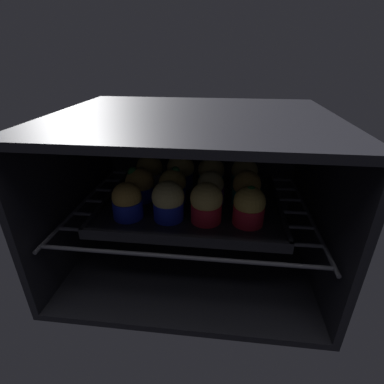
# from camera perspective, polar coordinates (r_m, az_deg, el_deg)

# --- Properties ---
(oven_cavity) EXTENTS (0.59, 0.47, 0.37)m
(oven_cavity) POSITION_cam_1_polar(r_m,az_deg,el_deg) (0.71, 0.41, 1.13)
(oven_cavity) COLOR black
(oven_cavity) RESTS_ON ground
(oven_rack) EXTENTS (0.55, 0.42, 0.01)m
(oven_rack) POSITION_cam_1_polar(r_m,az_deg,el_deg) (0.69, 0.02, -2.90)
(oven_rack) COLOR #51515B
(oven_rack) RESTS_ON oven_cavity
(baking_tray) EXTENTS (0.41, 0.32, 0.02)m
(baking_tray) POSITION_cam_1_polar(r_m,az_deg,el_deg) (0.69, -0.00, -2.18)
(baking_tray) COLOR black
(baking_tray) RESTS_ON oven_rack
(muffin_row0_col0) EXTENTS (0.06, 0.06, 0.08)m
(muffin_row0_col0) POSITION_cam_1_polar(r_m,az_deg,el_deg) (0.62, -12.76, -1.77)
(muffin_row0_col0) COLOR #1928B7
(muffin_row0_col0) RESTS_ON baking_tray
(muffin_row0_col1) EXTENTS (0.07, 0.07, 0.09)m
(muffin_row0_col1) POSITION_cam_1_polar(r_m,az_deg,el_deg) (0.60, -4.74, -1.85)
(muffin_row0_col1) COLOR #1928B7
(muffin_row0_col1) RESTS_ON baking_tray
(muffin_row0_col2) EXTENTS (0.07, 0.07, 0.09)m
(muffin_row0_col2) POSITION_cam_1_polar(r_m,az_deg,el_deg) (0.59, 2.87, -2.24)
(muffin_row0_col2) COLOR red
(muffin_row0_col2) RESTS_ON baking_tray
(muffin_row0_col3) EXTENTS (0.06, 0.06, 0.08)m
(muffin_row0_col3) POSITION_cam_1_polar(r_m,az_deg,el_deg) (0.59, 11.27, -2.82)
(muffin_row0_col3) COLOR red
(muffin_row0_col3) RESTS_ON baking_tray
(muffin_row1_col0) EXTENTS (0.07, 0.07, 0.08)m
(muffin_row1_col0) POSITION_cam_1_polar(r_m,az_deg,el_deg) (0.69, -10.33, 1.45)
(muffin_row1_col0) COLOR #1928B7
(muffin_row1_col0) RESTS_ON baking_tray
(muffin_row1_col1) EXTENTS (0.06, 0.06, 0.08)m
(muffin_row1_col1) POSITION_cam_1_polar(r_m,az_deg,el_deg) (0.67, -3.85, 1.09)
(muffin_row1_col1) COLOR #1928B7
(muffin_row1_col1) RESTS_ON baking_tray
(muffin_row1_col2) EXTENTS (0.06, 0.06, 0.08)m
(muffin_row1_col2) POSITION_cam_1_polar(r_m,az_deg,el_deg) (0.66, 3.72, 0.71)
(muffin_row1_col2) COLOR #7A238C
(muffin_row1_col2) RESTS_ON baking_tray
(muffin_row1_col3) EXTENTS (0.06, 0.06, 0.08)m
(muffin_row1_col3) POSITION_cam_1_polar(r_m,az_deg,el_deg) (0.66, 10.75, 0.59)
(muffin_row1_col3) COLOR #0C8C84
(muffin_row1_col3) RESTS_ON baking_tray
(muffin_row2_col0) EXTENTS (0.07, 0.07, 0.08)m
(muffin_row2_col0) POSITION_cam_1_polar(r_m,az_deg,el_deg) (0.76, -8.41, 4.18)
(muffin_row2_col0) COLOR silver
(muffin_row2_col0) RESTS_ON baking_tray
(muffin_row2_col1) EXTENTS (0.07, 0.07, 0.09)m
(muffin_row2_col1) POSITION_cam_1_polar(r_m,az_deg,el_deg) (0.74, -2.26, 4.21)
(muffin_row2_col1) COLOR #1928B7
(muffin_row2_col1) RESTS_ON baking_tray
(muffin_row2_col2) EXTENTS (0.07, 0.07, 0.09)m
(muffin_row2_col2) POSITION_cam_1_polar(r_m,az_deg,el_deg) (0.74, 3.83, 3.78)
(muffin_row2_col2) COLOR #0C8C84
(muffin_row2_col2) RESTS_ON baking_tray
(muffin_row2_col3) EXTENTS (0.07, 0.07, 0.08)m
(muffin_row2_col3) POSITION_cam_1_polar(r_m,az_deg,el_deg) (0.74, 10.33, 3.47)
(muffin_row2_col3) COLOR #0C8C84
(muffin_row2_col3) RESTS_ON baking_tray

